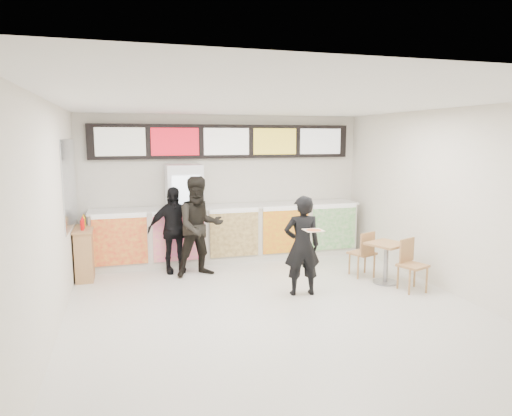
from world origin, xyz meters
name	(u,v)px	position (x,y,z in m)	size (l,w,h in m)	color
floor	(279,312)	(0.00, 0.00, 0.00)	(7.00, 7.00, 0.00)	beige
ceiling	(280,102)	(0.00, 0.00, 3.00)	(7.00, 7.00, 0.00)	white
wall_back	(226,186)	(0.00, 3.50, 1.50)	(6.00, 6.00, 0.00)	silver
wall_left	(49,222)	(-3.00, 0.00, 1.50)	(7.00, 7.00, 0.00)	silver
wall_right	(457,203)	(3.00, 0.00, 1.50)	(7.00, 7.00, 0.00)	silver
service_counter	(230,233)	(0.00, 3.09, 0.57)	(5.56, 0.77, 1.14)	silver
menu_board	(226,142)	(0.00, 3.41, 2.45)	(5.50, 0.14, 0.70)	black
drinks_fridge	(185,214)	(-0.93, 3.11, 1.00)	(0.70, 0.67, 2.00)	white
mirror_panel	(70,183)	(-2.99, 2.45, 1.75)	(0.01, 2.00, 1.50)	#B2B7BF
customer_main	(302,246)	(0.62, 0.65, 0.81)	(0.59, 0.39, 1.62)	black
customer_left	(200,227)	(-0.79, 2.15, 0.92)	(0.89, 0.70, 1.84)	black
customer_mid	(173,230)	(-1.24, 2.51, 0.81)	(0.95, 0.40, 1.63)	black
pizza_slice	(314,230)	(0.62, 0.20, 1.16)	(0.36, 0.36, 0.02)	beige
cafe_table	(386,255)	(2.25, 0.78, 0.50)	(0.91, 1.50, 0.85)	#AE844F
condiment_ledge	(85,253)	(-2.82, 2.57, 0.47)	(0.33, 0.83, 1.10)	#AE844F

